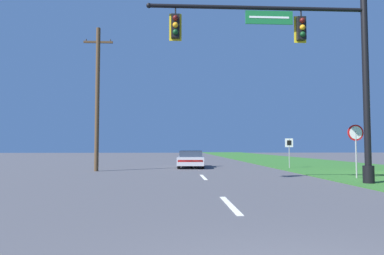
# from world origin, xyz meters

# --- Properties ---
(grass_verge_right) EXTENTS (10.00, 110.00, 0.04)m
(grass_verge_right) POSITION_xyz_m (10.50, 30.00, 0.02)
(grass_verge_right) COLOR #2D6626
(grass_verge_right) RESTS_ON ground
(road_center_line) EXTENTS (0.16, 34.80, 0.01)m
(road_center_line) POSITION_xyz_m (0.00, 22.00, 0.01)
(road_center_line) COLOR silver
(road_center_line) RESTS_ON ground
(signal_mast) EXTENTS (9.20, 0.47, 8.00)m
(signal_mast) POSITION_xyz_m (4.23, 10.61, 4.87)
(signal_mast) COLOR black
(signal_mast) RESTS_ON grass_verge_right
(car_ahead) EXTENTS (2.11, 4.63, 1.19)m
(car_ahead) POSITION_xyz_m (-0.22, 21.98, 0.60)
(car_ahead) COLOR black
(car_ahead) RESTS_ON ground
(stop_sign) EXTENTS (0.76, 0.07, 2.50)m
(stop_sign) POSITION_xyz_m (7.09, 12.77, 1.86)
(stop_sign) COLOR gray
(stop_sign) RESTS_ON grass_verge_right
(route_sign_post) EXTENTS (0.55, 0.06, 2.03)m
(route_sign_post) POSITION_xyz_m (6.53, 20.46, 1.53)
(route_sign_post) COLOR gray
(route_sign_post) RESTS_ON grass_verge_right
(utility_pole_near) EXTENTS (1.80, 0.26, 8.96)m
(utility_pole_near) POSITION_xyz_m (-6.22, 18.52, 4.63)
(utility_pole_near) COLOR #4C3823
(utility_pole_near) RESTS_ON ground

